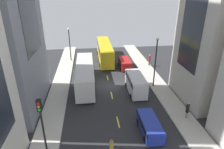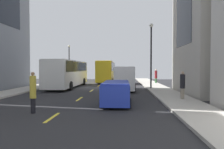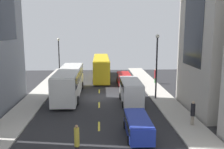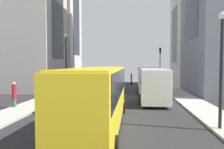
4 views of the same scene
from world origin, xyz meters
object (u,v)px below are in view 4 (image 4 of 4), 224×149
at_px(pedestrian_crossing_mid, 75,80).
at_px(pedestrian_walking_far, 131,79).
at_px(streetcar_yellow, 100,92).
at_px(car_red_1, 70,97).
at_px(pedestrian_crossing_near, 14,94).
at_px(car_blue_0, 105,82).
at_px(traffic_light_near_corner, 160,59).
at_px(delivery_van_white, 93,82).
at_px(city_bus_white, 151,81).

relative_size(pedestrian_crossing_mid, pedestrian_walking_far, 0.92).
distance_m(streetcar_yellow, car_red_1, 6.02).
height_order(pedestrian_crossing_mid, pedestrian_crossing_near, pedestrian_crossing_near).
relative_size(car_blue_0, car_red_1, 0.97).
relative_size(car_red_1, pedestrian_crossing_near, 2.17).
bearing_deg(car_blue_0, pedestrian_walking_far, -144.54).
bearing_deg(car_blue_0, streetcar_yellow, 96.54).
height_order(pedestrian_walking_far, traffic_light_near_corner, traffic_light_near_corner).
bearing_deg(pedestrian_crossing_near, delivery_van_white, -40.23).
bearing_deg(delivery_van_white, car_red_1, 89.00).
relative_size(car_red_1, pedestrian_walking_far, 2.10).
height_order(car_blue_0, pedestrian_walking_far, pedestrian_walking_far).
distance_m(car_blue_0, traffic_light_near_corner, 10.81).
bearing_deg(pedestrian_crossing_near, city_bus_white, -75.10).
distance_m(pedestrian_crossing_near, traffic_light_near_corner, 26.81).
bearing_deg(pedestrian_crossing_near, pedestrian_walking_far, -38.06).
relative_size(streetcar_yellow, delivery_van_white, 2.21).
distance_m(car_red_1, traffic_light_near_corner, 24.16).
xyz_separation_m(delivery_van_white, pedestrian_walking_far, (-4.86, -11.62, -0.34)).
relative_size(car_blue_0, pedestrian_crossing_near, 2.11).
bearing_deg(pedestrian_crossing_mid, pedestrian_crossing_near, -37.82).
xyz_separation_m(car_red_1, traffic_light_near_corner, (-10.14, -21.62, 3.70)).
bearing_deg(traffic_light_near_corner, car_red_1, 64.86).
xyz_separation_m(car_blue_0, car_red_1, (0.70, 17.98, 0.10)).
height_order(delivery_van_white, car_blue_0, delivery_van_white).
height_order(delivery_van_white, traffic_light_near_corner, traffic_light_near_corner).
height_order(pedestrian_crossing_near, pedestrian_walking_far, pedestrian_crossing_near).
height_order(car_blue_0, traffic_light_near_corner, traffic_light_near_corner).
distance_m(car_red_1, pedestrian_crossing_mid, 16.83).
height_order(car_red_1, pedestrian_crossing_near, pedestrian_crossing_near).
xyz_separation_m(pedestrian_crossing_mid, pedestrian_crossing_near, (0.64, 16.69, 0.05)).
distance_m(city_bus_white, pedestrian_walking_far, 15.12).
height_order(city_bus_white, pedestrian_crossing_mid, city_bus_white).
bearing_deg(streetcar_yellow, car_red_1, -55.76).
bearing_deg(pedestrian_crossing_mid, pedestrian_walking_far, 81.78).
distance_m(city_bus_white, delivery_van_white, 7.85).
bearing_deg(pedestrian_crossing_near, traffic_light_near_corner, -47.63).
relative_size(pedestrian_crossing_near, pedestrian_walking_far, 0.97).
relative_size(car_blue_0, pedestrian_walking_far, 2.05).
bearing_deg(pedestrian_crossing_near, car_blue_0, -30.11).
bearing_deg(car_blue_0, pedestrian_crossing_mid, 19.03).
xyz_separation_m(car_red_1, pedestrian_crossing_mid, (4.14, -16.31, 0.23)).
bearing_deg(pedestrian_crossing_mid, traffic_light_near_corner, 74.78).
xyz_separation_m(delivery_van_white, car_blue_0, (-0.54, -8.54, -0.62)).
relative_size(delivery_van_white, car_blue_0, 1.23).
bearing_deg(pedestrian_crossing_near, car_red_1, -98.91).
bearing_deg(pedestrian_crossing_mid, car_blue_0, 73.42).
bearing_deg(car_blue_0, city_bus_white, 119.01).
bearing_deg(car_red_1, traffic_light_near_corner, -115.14).
relative_size(city_bus_white, pedestrian_crossing_near, 5.56).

